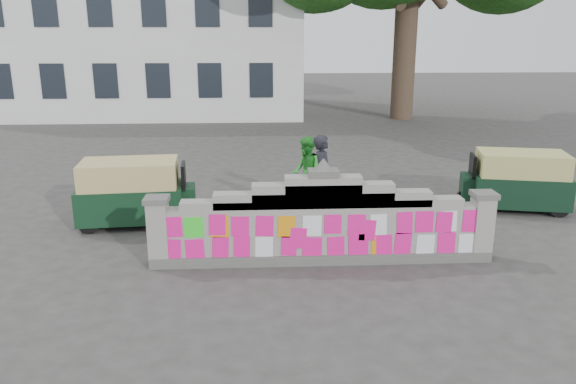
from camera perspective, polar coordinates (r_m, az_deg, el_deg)
The scene contains 8 objects.
ground at distance 10.73m, azimuth 3.44°, elevation -7.09°, with size 100.00×100.00×0.00m, color #383533.
parapet_wall at distance 10.45m, azimuth 3.51°, elevation -3.32°, with size 6.48×0.44×2.01m.
building at distance 32.32m, azimuth -13.93°, elevation 15.21°, with size 16.00×10.00×8.90m.
cyclist_bike at distance 12.57m, azimuth 3.49°, elevation -1.02°, with size 0.70×2.02×1.06m, color black.
cyclist_rider at distance 12.47m, azimuth 3.52°, elevation 0.60°, with size 0.65×0.43×1.79m, color black.
pedestrian at distance 13.88m, azimuth 1.88°, elevation 2.09°, with size 0.84×0.66×1.73m, color green.
rickshaw_left at distance 12.99m, azimuth -15.38°, elevation 0.04°, with size 2.69×1.41×1.46m.
rickshaw_right at distance 14.70m, azimuth 22.27°, elevation 1.15°, with size 2.64×1.63×1.42m.
Camera 1 is at (-1.16, -9.80, 4.20)m, focal length 35.00 mm.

